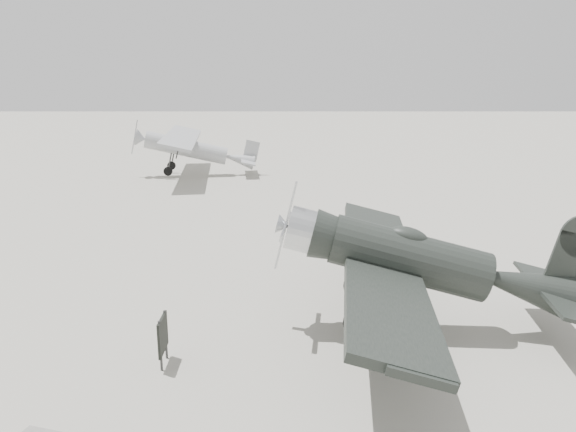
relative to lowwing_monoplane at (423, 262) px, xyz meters
name	(u,v)px	position (x,y,z in m)	size (l,w,h in m)	color
ground	(286,268)	(-3.49, 4.78, -1.88)	(160.00, 160.00, 0.00)	gray
lowwing_monoplane	(423,262)	(0.00, 0.00, 0.00)	(7.87, 11.03, 3.55)	black
highwing_monoplane	(191,145)	(-9.69, 22.77, 0.11)	(7.98, 11.23, 3.18)	gray
sign_board	(163,335)	(-6.31, -1.76, -1.15)	(0.07, 0.84, 1.21)	#333333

